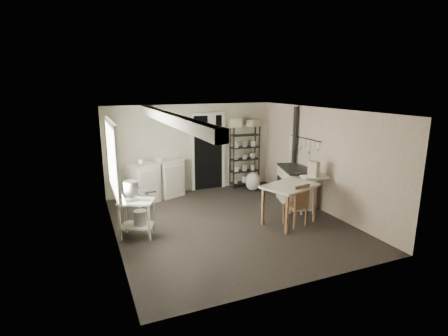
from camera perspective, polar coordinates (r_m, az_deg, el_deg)
name	(u,v)px	position (r m, az deg, el deg)	size (l,w,h in m)	color
floor	(230,223)	(7.32, 0.92, -8.91)	(5.00, 5.00, 0.00)	black
ceiling	(230,111)	(6.79, 0.99, 9.35)	(5.00, 5.00, 0.00)	silver
wall_back	(192,148)	(9.26, -5.28, 3.23)	(4.50, 0.02, 2.30)	#ADA993
wall_front	(304,209)	(4.88, 12.90, -6.51)	(4.50, 0.02, 2.30)	#ADA993
wall_left	(112,180)	(6.43, -17.75, -1.95)	(0.02, 5.00, 2.30)	#ADA993
wall_right	(322,160)	(8.12, 15.67, 1.32)	(0.02, 5.00, 2.30)	#ADA993
window	(112,159)	(6.55, -17.87, 1.47)	(0.12, 1.76, 1.28)	beige
doorway	(208,153)	(9.40, -2.58, 2.49)	(0.96, 0.10, 2.08)	beige
ceiling_beam	(169,118)	(6.41, -8.98, 8.05)	(0.18, 5.00, 0.18)	beige
wallpaper_panel	(321,160)	(8.11, 15.61, 1.31)	(0.01, 5.00, 2.30)	#C2B09D
utensil_rail	(305,138)	(8.48, 13.02, 4.73)	(0.06, 1.20, 0.44)	silver
prep_table	(137,217)	(6.74, -14.02, -7.71)	(0.63, 0.45, 0.72)	beige
stockpot	(131,189)	(6.59, -14.93, -3.29)	(0.26, 0.26, 0.28)	silver
saucepan	(143,193)	(6.59, -13.04, -4.00)	(0.18, 0.18, 0.10)	silver
bucket	(140,217)	(6.73, -13.53, -7.86)	(0.24, 0.24, 0.26)	silver
base_cabinets	(156,181)	(8.86, -11.07, -2.03)	(1.44, 0.62, 0.95)	beige
mixing_bowl	(158,161)	(8.71, -10.67, 1.08)	(0.28, 0.28, 0.07)	white
counter_cup	(141,163)	(8.56, -13.45, 0.85)	(0.13, 0.13, 0.11)	white
shelf_rack	(245,153)	(9.62, 3.39, 2.43)	(0.80, 0.31, 1.68)	black
shelf_jar	(236,139)	(9.39, 1.89, 4.79)	(0.09, 0.09, 0.20)	white
storage_box_a	(235,115)	(9.41, 1.79, 8.72)	(0.33, 0.29, 0.22)	#BEB899
storage_box_b	(253,115)	(9.58, 4.78, 8.64)	(0.29, 0.27, 0.18)	#BEB899
stove	(295,186)	(8.49, 11.51, -2.87)	(0.62, 1.12, 0.88)	beige
stovepipe	(295,135)	(8.72, 11.49, 5.31)	(0.10, 0.10, 1.30)	black
side_ledge	(314,196)	(7.88, 14.42, -4.38)	(0.57, 0.30, 0.87)	beige
oats_box	(314,170)	(7.70, 14.42, -0.31)	(0.13, 0.22, 0.32)	#BEB899
work_table	(289,206)	(7.29, 10.60, -6.06)	(1.08, 0.75, 0.82)	beige
table_cup	(303,187)	(7.16, 12.85, -2.99)	(0.09, 0.09, 0.08)	white
chair	(296,202)	(7.19, 11.61, -5.51)	(0.37, 0.39, 0.89)	brown
flour_sack	(253,182)	(9.45, 4.74, -2.23)	(0.41, 0.35, 0.49)	beige
floor_crock	(287,209)	(7.99, 10.27, -6.62)	(0.11, 0.11, 0.13)	white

